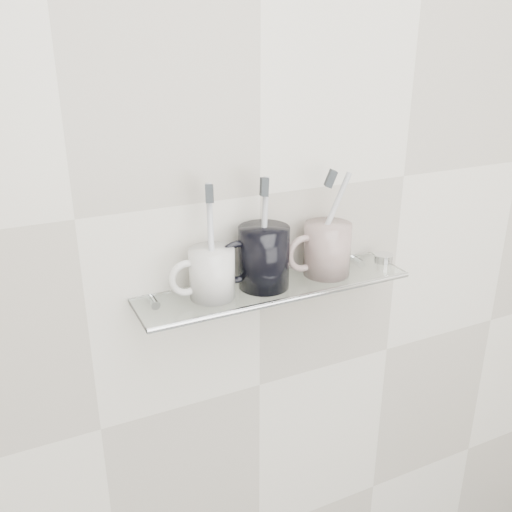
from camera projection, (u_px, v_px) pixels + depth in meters
wall_back at (260, 195)px, 1.01m from camera, size 2.50×0.00×2.50m
shelf_glass at (275, 287)px, 1.02m from camera, size 0.50×0.12×0.01m
shelf_rail at (290, 300)px, 0.97m from camera, size 0.50×0.01×0.01m
bracket_left at (154, 305)px, 0.98m from camera, size 0.02×0.03×0.02m
bracket_right at (357, 264)px, 1.14m from camera, size 0.02×0.03×0.02m
mug_left at (212, 273)px, 0.96m from camera, size 0.09×0.09×0.09m
mug_left_handle at (187, 278)px, 0.94m from camera, size 0.06×0.01×0.06m
toothbrush_left at (211, 241)px, 0.93m from camera, size 0.03×0.06×0.19m
bristles_left at (209, 194)px, 0.90m from camera, size 0.02×0.03×0.04m
mug_center at (264, 257)px, 0.99m from camera, size 0.10×0.10×0.11m
mug_center_handle at (237, 262)px, 0.97m from camera, size 0.08×0.01×0.08m
toothbrush_center at (264, 232)px, 0.97m from camera, size 0.03×0.04×0.19m
bristles_center at (264, 187)px, 0.94m from camera, size 0.02×0.03×0.03m
mug_right at (327, 249)px, 1.04m from camera, size 0.09×0.09×0.10m
mug_right_handle at (304, 253)px, 1.02m from camera, size 0.07×0.01×0.07m
toothbrush_right at (329, 222)px, 1.02m from camera, size 0.08×0.03×0.18m
bristles_right at (331, 179)px, 0.99m from camera, size 0.03×0.03×0.03m
chrome_cap at (384, 258)px, 1.11m from camera, size 0.04×0.04×0.02m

